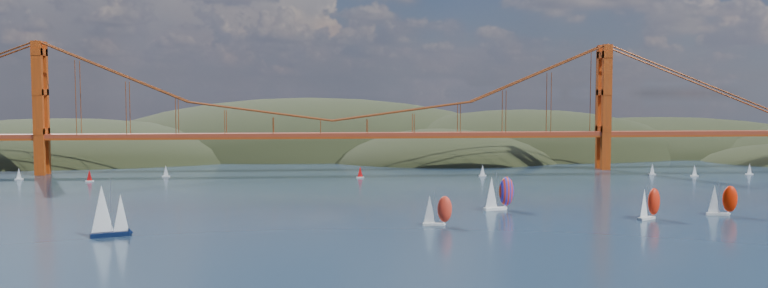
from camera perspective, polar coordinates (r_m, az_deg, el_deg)
ground at (r=144.58m, az=-2.16°, el=-9.58°), size 1200.00×1200.00×0.00m
headlands at (r=424.50m, az=1.81°, el=-2.36°), size 725.00×225.00×96.00m
bridge at (r=320.46m, az=-4.29°, el=3.62°), size 552.00×12.00×55.00m
sloop_navy at (r=187.88m, az=-20.32°, el=-4.82°), size 9.29×6.85×13.61m
racer_0 at (r=191.49m, az=4.04°, el=-5.02°), size 7.60×3.42×8.61m
racer_1 at (r=212.56m, az=19.53°, el=-4.25°), size 8.26×6.43×9.37m
racer_2 at (r=226.88m, az=24.33°, el=-3.87°), size 8.29×4.12×9.33m
racer_rwb at (r=218.60m, az=8.73°, el=-3.67°), size 9.65×5.50×10.82m
distant_boat_1 at (r=324.01m, az=-26.06°, el=-2.05°), size 3.00×2.00×4.70m
distant_boat_2 at (r=306.05m, az=-21.53°, el=-2.25°), size 3.00×2.00×4.70m
distant_boat_3 at (r=313.79m, az=-16.29°, el=-1.99°), size 3.00×2.00×4.70m
distant_boat_4 at (r=327.90m, az=19.76°, el=-1.82°), size 3.00×2.00×4.70m
distant_boat_5 at (r=328.23m, az=22.59°, el=-1.88°), size 3.00×2.00×4.70m
distant_boat_6 at (r=344.40m, az=26.08°, el=-1.72°), size 3.00×2.00×4.70m
distant_boat_8 at (r=306.30m, az=7.52°, el=-2.01°), size 3.00×2.00×4.70m
distant_boat_9 at (r=297.81m, az=-1.83°, el=-2.14°), size 3.00×2.00×4.70m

